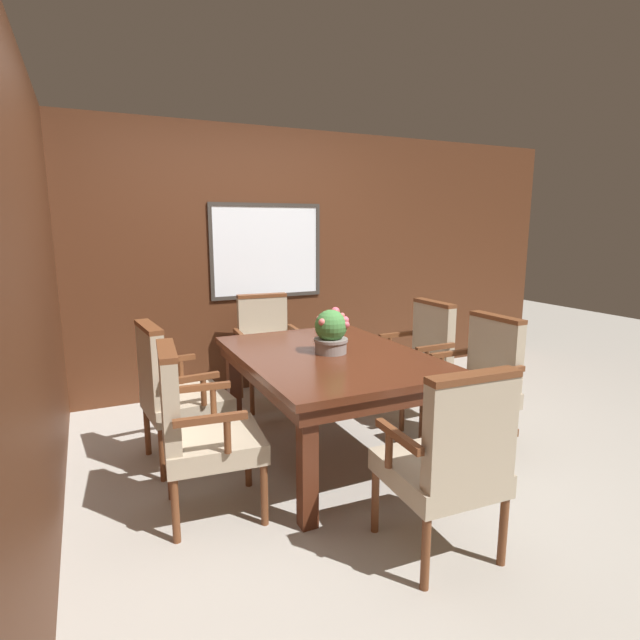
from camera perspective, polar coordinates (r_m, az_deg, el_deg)
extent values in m
plane|color=#A39E93|center=(3.40, 1.45, -16.65)|extent=(14.00, 14.00, 0.00)
cube|color=#4C2816|center=(4.76, -8.63, 6.60)|extent=(7.20, 0.06, 2.45)
cube|color=white|center=(4.78, -6.10, 7.85)|extent=(1.02, 0.01, 0.82)
cube|color=#38332D|center=(4.78, -6.19, 12.95)|extent=(1.09, 0.02, 0.04)
cube|color=#38332D|center=(4.82, -5.99, 2.79)|extent=(1.09, 0.02, 0.03)
cube|color=#38332D|center=(4.63, -12.33, 7.57)|extent=(0.04, 0.02, 0.82)
cube|color=#38332D|center=(4.98, -0.27, 8.03)|extent=(0.03, 0.02, 0.82)
cube|color=#4C2816|center=(2.72, -30.21, 2.13)|extent=(0.06, 7.20, 2.45)
cube|color=#4C2314|center=(2.68, -1.46, -16.38)|extent=(0.09, 0.09, 0.68)
cube|color=#4C2314|center=(3.14, 14.83, -12.52)|extent=(0.09, 0.09, 0.68)
cube|color=#4C2314|center=(3.91, -9.79, -7.63)|extent=(0.09, 0.09, 0.68)
cube|color=#4C2314|center=(4.24, 2.63, -6.01)|extent=(0.09, 0.09, 0.68)
cube|color=#4C2314|center=(3.35, 1.09, -5.32)|extent=(1.09, 1.55, 0.09)
cube|color=#4C2314|center=(3.33, 1.10, -4.20)|extent=(1.15, 1.61, 0.04)
cylinder|color=brown|center=(2.79, -6.37, -19.17)|extent=(0.04, 0.04, 0.35)
cylinder|color=brown|center=(3.16, -8.22, -15.44)|extent=(0.04, 0.04, 0.35)
cylinder|color=brown|center=(2.75, -16.20, -20.17)|extent=(0.04, 0.04, 0.35)
cylinder|color=brown|center=(3.12, -16.72, -16.21)|extent=(0.04, 0.04, 0.35)
cube|color=tan|center=(2.84, -12.06, -13.63)|extent=(0.56, 0.53, 0.11)
cube|color=tan|center=(2.72, -16.86, -8.45)|extent=(0.12, 0.45, 0.47)
cube|color=brown|center=(2.65, -17.15, -3.36)|extent=(0.13, 0.45, 0.03)
cylinder|color=brown|center=(2.56, -10.54, -12.79)|extent=(0.04, 0.04, 0.19)
cube|color=brown|center=(2.52, -12.37, -11.01)|extent=(0.36, 0.07, 0.04)
cylinder|color=brown|center=(3.02, -12.09, -9.08)|extent=(0.04, 0.04, 0.19)
cube|color=brown|center=(2.99, -13.64, -7.52)|extent=(0.36, 0.07, 0.04)
cylinder|color=brown|center=(3.72, 11.55, -11.40)|extent=(0.04, 0.04, 0.35)
cylinder|color=brown|center=(3.42, 16.00, -13.64)|extent=(0.04, 0.04, 0.35)
cylinder|color=brown|center=(4.00, 16.79, -10.06)|extent=(0.04, 0.04, 0.35)
cylinder|color=brown|center=(3.72, 21.31, -11.94)|extent=(0.04, 0.04, 0.35)
cube|color=tan|center=(3.63, 16.62, -8.38)|extent=(0.52, 0.49, 0.11)
cube|color=tan|center=(3.69, 19.34, -3.52)|extent=(0.09, 0.45, 0.47)
cube|color=brown|center=(3.64, 19.59, 0.28)|extent=(0.09, 0.45, 0.03)
cylinder|color=brown|center=(3.74, 13.70, -5.27)|extent=(0.04, 0.04, 0.19)
cube|color=brown|center=(3.76, 14.67, -3.74)|extent=(0.36, 0.04, 0.04)
cylinder|color=brown|center=(3.39, 19.16, -7.28)|extent=(0.04, 0.04, 0.19)
cube|color=brown|center=(3.41, 20.18, -5.56)|extent=(0.36, 0.04, 0.04)
cylinder|color=brown|center=(3.44, -10.04, -13.23)|extent=(0.04, 0.04, 0.35)
cylinder|color=brown|center=(3.82, -12.37, -10.86)|extent=(0.04, 0.04, 0.35)
cylinder|color=brown|center=(3.33, -17.57, -14.46)|extent=(0.04, 0.04, 0.35)
cylinder|color=brown|center=(3.71, -19.13, -11.85)|extent=(0.04, 0.04, 0.35)
cube|color=tan|center=(3.48, -14.95, -9.10)|extent=(0.56, 0.53, 0.11)
cube|color=tan|center=(3.35, -18.76, -4.93)|extent=(0.12, 0.45, 0.47)
cube|color=brown|center=(3.29, -19.02, -0.76)|extent=(0.13, 0.45, 0.03)
cylinder|color=brown|center=(3.22, -13.17, -7.91)|extent=(0.04, 0.04, 0.19)
cube|color=brown|center=(3.17, -14.57, -6.50)|extent=(0.36, 0.07, 0.04)
cylinder|color=brown|center=(3.68, -15.58, -5.63)|extent=(0.04, 0.04, 0.19)
cube|color=brown|center=(3.64, -16.82, -4.37)|extent=(0.36, 0.07, 0.04)
cylinder|color=brown|center=(2.95, 13.99, -17.77)|extent=(0.04, 0.04, 0.35)
cylinder|color=brown|center=(2.74, 6.33, -19.83)|extent=(0.04, 0.04, 0.35)
cylinder|color=brown|center=(2.65, 20.19, -21.65)|extent=(0.04, 0.04, 0.35)
cylinder|color=brown|center=(2.42, 11.98, -24.62)|extent=(0.04, 0.04, 0.35)
cube|color=tan|center=(2.57, 13.33, -16.52)|extent=(0.51, 0.53, 0.11)
cube|color=tan|center=(2.29, 16.86, -12.18)|extent=(0.45, 0.10, 0.47)
cube|color=brown|center=(2.21, 17.21, -6.21)|extent=(0.45, 0.11, 0.03)
cylinder|color=brown|center=(2.67, 17.47, -12.07)|extent=(0.04, 0.04, 0.19)
cube|color=brown|center=(2.59, 18.69, -10.71)|extent=(0.05, 0.36, 0.04)
cylinder|color=brown|center=(2.40, 7.89, -14.34)|extent=(0.04, 0.04, 0.19)
cube|color=brown|center=(2.31, 8.94, -12.96)|extent=(0.05, 0.36, 0.04)
cylinder|color=brown|center=(4.23, -7.78, -8.49)|extent=(0.04, 0.04, 0.35)
cylinder|color=brown|center=(4.34, -2.24, -7.90)|extent=(0.04, 0.04, 0.35)
cylinder|color=brown|center=(4.65, -9.04, -6.73)|extent=(0.04, 0.04, 0.35)
cylinder|color=brown|center=(4.75, -3.98, -6.25)|extent=(0.04, 0.04, 0.35)
cube|color=tan|center=(4.42, -5.82, -4.50)|extent=(0.52, 0.55, 0.11)
cube|color=tan|center=(4.56, -6.59, -0.31)|extent=(0.45, 0.11, 0.47)
cube|color=brown|center=(4.52, -6.66, 2.79)|extent=(0.45, 0.12, 0.03)
cylinder|color=brown|center=(4.29, -8.98, -3.00)|extent=(0.04, 0.04, 0.19)
cube|color=brown|center=(4.35, -9.22, -1.58)|extent=(0.06, 0.36, 0.04)
cylinder|color=brown|center=(4.42, -2.57, -2.48)|extent=(0.04, 0.04, 0.19)
cube|color=brown|center=(4.47, -2.89, -1.11)|extent=(0.06, 0.36, 0.04)
cylinder|color=brown|center=(4.27, 6.02, -8.28)|extent=(0.04, 0.04, 0.35)
cylinder|color=brown|center=(3.94, 9.37, -10.04)|extent=(0.04, 0.04, 0.35)
cylinder|color=brown|center=(4.52, 10.91, -7.34)|extent=(0.04, 0.04, 0.35)
cylinder|color=brown|center=(4.21, 14.45, -8.88)|extent=(0.04, 0.04, 0.35)
cube|color=tan|center=(4.16, 10.30, -5.63)|extent=(0.52, 0.50, 0.11)
cube|color=tan|center=(4.22, 12.80, -1.44)|extent=(0.09, 0.45, 0.47)
cube|color=brown|center=(4.17, 12.94, 1.91)|extent=(0.10, 0.45, 0.03)
cylinder|color=brown|center=(4.29, 7.96, -2.97)|extent=(0.04, 0.04, 0.19)
cube|color=brown|center=(4.32, 8.84, -1.66)|extent=(0.36, 0.04, 0.04)
cylinder|color=brown|center=(3.90, 12.12, -4.53)|extent=(0.04, 0.04, 0.19)
cube|color=brown|center=(3.93, 13.05, -3.07)|extent=(0.36, 0.04, 0.04)
cylinder|color=gray|center=(3.33, 1.25, -2.95)|extent=(0.21, 0.21, 0.10)
cylinder|color=gray|center=(3.32, 1.25, -2.30)|extent=(0.23, 0.23, 0.02)
sphere|color=#427F3D|center=(3.30, 1.26, -0.67)|extent=(0.22, 0.22, 0.22)
sphere|color=#D2605D|center=(3.22, 0.21, -0.25)|extent=(0.05, 0.05, 0.05)
sphere|color=#EA5065|center=(3.31, 1.78, 1.00)|extent=(0.06, 0.06, 0.06)
sphere|color=#D45969|center=(3.27, 2.98, -0.53)|extent=(0.05, 0.05, 0.05)
sphere|color=#DC666F|center=(3.36, 0.13, 0.13)|extent=(0.04, 0.04, 0.04)
sphere|color=#D76462|center=(3.28, 2.55, 0.53)|extent=(0.04, 0.04, 0.04)
sphere|color=#E65F74|center=(3.28, 2.89, -0.01)|extent=(0.05, 0.05, 0.05)
sphere|color=#E75A61|center=(3.34, -0.11, 0.15)|extent=(0.04, 0.04, 0.04)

